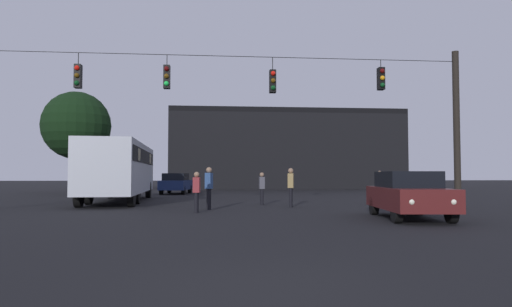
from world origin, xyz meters
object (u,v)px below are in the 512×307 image
at_px(city_bus, 120,166).
at_px(pedestrian_crossing_left, 291,185).
at_px(pedestrian_crossing_center, 262,187).
at_px(car_near_right, 408,194).
at_px(pedestrian_near_bus, 380,185).
at_px(pedestrian_trailing, 197,190).
at_px(pedestrian_crossing_right, 209,186).
at_px(car_far_left, 176,183).
at_px(tree_left_silhouette, 76,126).

height_order(city_bus, pedestrian_crossing_left, city_bus).
bearing_deg(pedestrian_crossing_center, car_near_right, -60.64).
xyz_separation_m(pedestrian_crossing_left, pedestrian_near_bus, (4.60, 1.62, -0.06)).
height_order(city_bus, pedestrian_trailing, city_bus).
bearing_deg(city_bus, pedestrian_near_bus, -14.45).
xyz_separation_m(city_bus, pedestrian_near_bus, (12.83, -3.30, -0.96)).
height_order(car_near_right, pedestrian_crossing_right, pedestrian_crossing_right).
bearing_deg(car_near_right, pedestrian_crossing_center, 119.36).
bearing_deg(city_bus, car_near_right, -43.28).
xyz_separation_m(city_bus, pedestrian_trailing, (4.24, -7.55, -1.02)).
relative_size(pedestrian_crossing_center, pedestrian_crossing_right, 0.88).
bearing_deg(city_bus, pedestrian_crossing_center, -25.28).
bearing_deg(pedestrian_crossing_left, car_near_right, -62.45).
bearing_deg(pedestrian_crossing_right, pedestrian_trailing, -106.07).
distance_m(car_far_left, tree_left_silhouette, 9.95).
bearing_deg(pedestrian_crossing_left, pedestrian_crossing_center, 125.32).
xyz_separation_m(car_far_left, pedestrian_crossing_center, (4.97, -13.30, 0.05)).
bearing_deg(pedestrian_trailing, pedestrian_crossing_center, 55.39).
relative_size(car_near_right, tree_left_silhouette, 0.56).
xyz_separation_m(pedestrian_crossing_left, tree_left_silhouette, (-14.27, 18.21, 4.38)).
xyz_separation_m(car_far_left, tree_left_silhouette, (-8.19, 3.36, 4.55)).
bearing_deg(pedestrian_crossing_right, pedestrian_near_bus, 18.35).
relative_size(car_near_right, pedestrian_crossing_center, 2.95).
xyz_separation_m(car_near_right, pedestrian_crossing_center, (-4.00, 7.11, 0.05)).
bearing_deg(pedestrian_near_bus, car_near_right, -103.31).
distance_m(city_bus, car_near_right, 15.32).
xyz_separation_m(pedestrian_crossing_left, pedestrian_crossing_center, (-1.10, 1.56, -0.12)).
relative_size(city_bus, pedestrian_trailing, 7.29).
relative_size(pedestrian_crossing_right, tree_left_silhouette, 0.21).
height_order(city_bus, pedestrian_crossing_right, city_bus).
height_order(pedestrian_crossing_center, pedestrian_trailing, pedestrian_trailing).
height_order(pedestrian_near_bus, tree_left_silhouette, tree_left_silhouette).
relative_size(city_bus, pedestrian_crossing_right, 6.46).
bearing_deg(car_near_right, pedestrian_crossing_left, 117.55).
height_order(car_near_right, pedestrian_crossing_center, same).
xyz_separation_m(car_far_left, pedestrian_crossing_left, (6.07, -14.85, 0.17)).
bearing_deg(car_near_right, pedestrian_near_bus, 76.69).
relative_size(car_near_right, pedestrian_near_bus, 2.79).
relative_size(pedestrian_crossing_left, pedestrian_trailing, 1.12).
height_order(city_bus, car_far_left, city_bus).
bearing_deg(car_near_right, tree_left_silhouette, 125.84).
distance_m(pedestrian_crossing_left, pedestrian_crossing_center, 1.91).
distance_m(car_far_left, pedestrian_near_bus, 17.00).
bearing_deg(pedestrian_crossing_center, pedestrian_near_bus, 0.62).
relative_size(pedestrian_crossing_center, pedestrian_near_bus, 0.95).
distance_m(car_near_right, car_far_left, 22.29).
distance_m(pedestrian_crossing_left, pedestrian_near_bus, 4.87).
bearing_deg(pedestrian_near_bus, pedestrian_crossing_center, -179.38).
bearing_deg(tree_left_silhouette, city_bus, -65.57).
bearing_deg(city_bus, pedestrian_crossing_right, -52.04).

